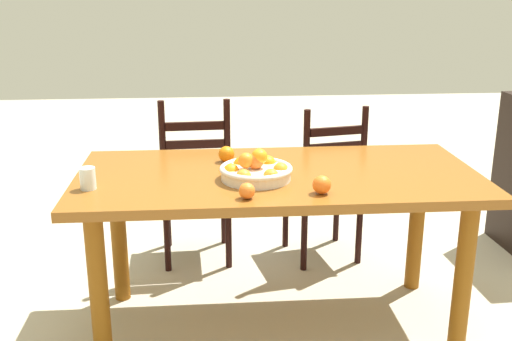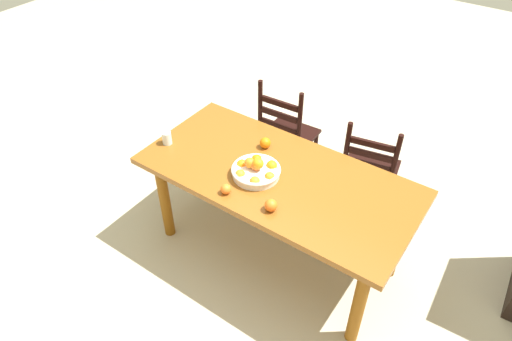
{
  "view_description": "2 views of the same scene",
  "coord_description": "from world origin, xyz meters",
  "px_view_note": "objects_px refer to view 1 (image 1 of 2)",
  "views": [
    {
      "loc": [
        -0.31,
        -2.57,
        1.57
      ],
      "look_at": [
        -0.11,
        -0.09,
        0.8
      ],
      "focal_mm": 42.81,
      "sensor_mm": 36.0,
      "label": 1
    },
    {
      "loc": [
        1.15,
        -1.89,
        2.64
      ],
      "look_at": [
        -0.11,
        -0.09,
        0.8
      ],
      "focal_mm": 32.14,
      "sensor_mm": 36.0,
      "label": 2
    }
  ],
  "objects_px": {
    "orange_loose_1": "(226,154)",
    "dining_table": "(278,194)",
    "drinking_glass": "(88,178)",
    "chair_near_window": "(196,185)",
    "chair_by_cabinet": "(325,185)",
    "orange_loose_2": "(322,185)",
    "fruit_bowl": "(256,170)",
    "orange_loose_0": "(247,191)"
  },
  "relations": [
    {
      "from": "chair_near_window",
      "to": "drinking_glass",
      "type": "height_order",
      "value": "chair_near_window"
    },
    {
      "from": "dining_table",
      "to": "fruit_bowl",
      "type": "distance_m",
      "value": 0.2
    },
    {
      "from": "chair_by_cabinet",
      "to": "dining_table",
      "type": "bearing_deg",
      "value": 52.1
    },
    {
      "from": "dining_table",
      "to": "orange_loose_1",
      "type": "height_order",
      "value": "orange_loose_1"
    },
    {
      "from": "orange_loose_1",
      "to": "dining_table",
      "type": "bearing_deg",
      "value": -39.75
    },
    {
      "from": "fruit_bowl",
      "to": "orange_loose_1",
      "type": "relative_size",
      "value": 4.15
    },
    {
      "from": "chair_by_cabinet",
      "to": "drinking_glass",
      "type": "height_order",
      "value": "chair_by_cabinet"
    },
    {
      "from": "chair_near_window",
      "to": "drinking_glass",
      "type": "xyz_separation_m",
      "value": [
        -0.42,
        -0.89,
        0.34
      ]
    },
    {
      "from": "drinking_glass",
      "to": "chair_near_window",
      "type": "bearing_deg",
      "value": 65.0
    },
    {
      "from": "fruit_bowl",
      "to": "orange_loose_2",
      "type": "xyz_separation_m",
      "value": [
        0.25,
        -0.2,
        -0.0
      ]
    },
    {
      "from": "orange_loose_0",
      "to": "orange_loose_1",
      "type": "bearing_deg",
      "value": 96.91
    },
    {
      "from": "chair_near_window",
      "to": "orange_loose_0",
      "type": "xyz_separation_m",
      "value": [
        0.22,
        -1.06,
        0.33
      ]
    },
    {
      "from": "dining_table",
      "to": "orange_loose_0",
      "type": "relative_size",
      "value": 27.76
    },
    {
      "from": "orange_loose_0",
      "to": "orange_loose_2",
      "type": "height_order",
      "value": "orange_loose_2"
    },
    {
      "from": "fruit_bowl",
      "to": "orange_loose_2",
      "type": "bearing_deg",
      "value": -39.53
    },
    {
      "from": "chair_by_cabinet",
      "to": "drinking_glass",
      "type": "xyz_separation_m",
      "value": [
        -1.16,
        -0.86,
        0.35
      ]
    },
    {
      "from": "orange_loose_1",
      "to": "orange_loose_2",
      "type": "distance_m",
      "value": 0.6
    },
    {
      "from": "chair_near_window",
      "to": "fruit_bowl",
      "type": "relative_size",
      "value": 3.11
    },
    {
      "from": "dining_table",
      "to": "chair_near_window",
      "type": "bearing_deg",
      "value": 117.55
    },
    {
      "from": "orange_loose_2",
      "to": "drinking_glass",
      "type": "distance_m",
      "value": 0.95
    },
    {
      "from": "orange_loose_0",
      "to": "orange_loose_1",
      "type": "height_order",
      "value": "orange_loose_1"
    },
    {
      "from": "dining_table",
      "to": "orange_loose_2",
      "type": "relative_size",
      "value": 23.72
    },
    {
      "from": "chair_near_window",
      "to": "chair_by_cabinet",
      "type": "relative_size",
      "value": 1.05
    },
    {
      "from": "orange_loose_0",
      "to": "orange_loose_2",
      "type": "xyz_separation_m",
      "value": [
        0.3,
        0.03,
        0.01
      ]
    },
    {
      "from": "dining_table",
      "to": "fruit_bowl",
      "type": "bearing_deg",
      "value": -139.82
    },
    {
      "from": "drinking_glass",
      "to": "chair_by_cabinet",
      "type": "bearing_deg",
      "value": 36.67
    },
    {
      "from": "chair_by_cabinet",
      "to": "fruit_bowl",
      "type": "xyz_separation_m",
      "value": [
        -0.46,
        -0.79,
        0.35
      ]
    },
    {
      "from": "dining_table",
      "to": "fruit_bowl",
      "type": "xyz_separation_m",
      "value": [
        -0.11,
        -0.09,
        0.14
      ]
    },
    {
      "from": "chair_near_window",
      "to": "drinking_glass",
      "type": "bearing_deg",
      "value": 62.28
    },
    {
      "from": "chair_by_cabinet",
      "to": "orange_loose_0",
      "type": "bearing_deg",
      "value": 52.45
    },
    {
      "from": "orange_loose_0",
      "to": "drinking_glass",
      "type": "distance_m",
      "value": 0.66
    },
    {
      "from": "orange_loose_1",
      "to": "drinking_glass",
      "type": "distance_m",
      "value": 0.67
    },
    {
      "from": "chair_near_window",
      "to": "orange_loose_0",
      "type": "height_order",
      "value": "chair_near_window"
    },
    {
      "from": "dining_table",
      "to": "fruit_bowl",
      "type": "height_order",
      "value": "fruit_bowl"
    },
    {
      "from": "orange_loose_1",
      "to": "orange_loose_2",
      "type": "bearing_deg",
      "value": -52.78
    },
    {
      "from": "fruit_bowl",
      "to": "orange_loose_1",
      "type": "height_order",
      "value": "fruit_bowl"
    },
    {
      "from": "dining_table",
      "to": "orange_loose_2",
      "type": "bearing_deg",
      "value": -64.32
    },
    {
      "from": "chair_by_cabinet",
      "to": "fruit_bowl",
      "type": "bearing_deg",
      "value": 48.74
    },
    {
      "from": "orange_loose_2",
      "to": "drinking_glass",
      "type": "height_order",
      "value": "drinking_glass"
    },
    {
      "from": "dining_table",
      "to": "chair_by_cabinet",
      "type": "height_order",
      "value": "chair_by_cabinet"
    },
    {
      "from": "chair_by_cabinet",
      "to": "orange_loose_2",
      "type": "relative_size",
      "value": 12.33
    },
    {
      "from": "drinking_glass",
      "to": "orange_loose_0",
      "type": "bearing_deg",
      "value": -14.68
    }
  ]
}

